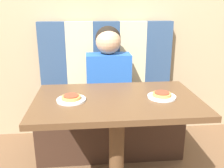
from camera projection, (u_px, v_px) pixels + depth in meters
wall_back at (105, 2)px, 2.29m from camera, size 7.00×0.05×2.60m
booth_seat at (109, 124)px, 2.29m from camera, size 1.23×0.58×0.44m
booth_backrest at (106, 59)px, 2.35m from camera, size 1.23×0.09×0.69m
dining_table at (117, 113)px, 1.56m from camera, size 1.01×0.63×0.72m
person at (108, 65)px, 2.13m from camera, size 0.38×0.24×0.66m
plate_left at (71, 100)px, 1.49m from camera, size 0.17×0.17×0.01m
plate_right at (162, 97)px, 1.54m from camera, size 0.17×0.17×0.01m
pizza_left at (71, 97)px, 1.48m from camera, size 0.12×0.12×0.02m
pizza_right at (162, 94)px, 1.53m from camera, size 0.12×0.12×0.02m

